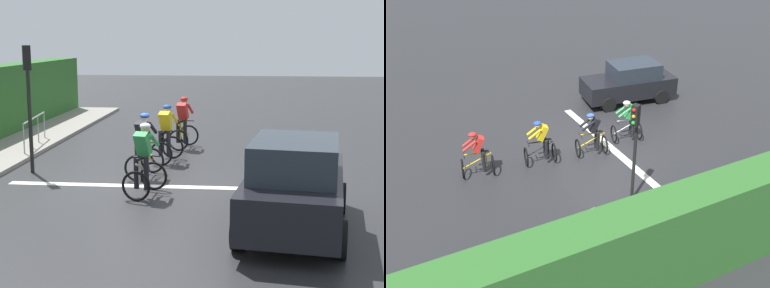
% 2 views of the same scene
% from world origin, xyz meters
% --- Properties ---
extents(ground_plane, '(80.00, 80.00, 0.00)m').
position_xyz_m(ground_plane, '(0.00, 0.00, 0.00)').
color(ground_plane, '#28282B').
extents(road_marking_stop_line, '(7.00, 0.30, 0.01)m').
position_xyz_m(road_marking_stop_line, '(0.00, -0.14, 0.00)').
color(road_marking_stop_line, silver).
rests_on(road_marking_stop_line, ground).
extents(cyclist_lead, '(0.91, 1.21, 1.66)m').
position_xyz_m(cyclist_lead, '(0.25, 4.80, 0.80)').
color(cyclist_lead, black).
rests_on(cyclist_lead, ground).
extents(cyclist_second, '(0.87, 1.19, 1.66)m').
position_xyz_m(cyclist_second, '(0.02, 2.60, 0.80)').
color(cyclist_second, black).
rests_on(cyclist_second, ground).
extents(cyclist_mid, '(0.90, 1.20, 1.66)m').
position_xyz_m(cyclist_mid, '(-0.29, 0.71, 0.80)').
color(cyclist_mid, black).
rests_on(cyclist_mid, ground).
extents(cyclist_fourth, '(0.90, 1.20, 1.66)m').
position_xyz_m(cyclist_fourth, '(0.02, -1.00, 0.80)').
color(cyclist_fourth, black).
rests_on(cyclist_fourth, ground).
extents(car_black, '(2.33, 4.30, 1.76)m').
position_xyz_m(car_black, '(3.22, -3.14, 0.87)').
color(car_black, black).
rests_on(car_black, ground).
extents(traffic_light_near_crossing, '(0.27, 0.29, 3.34)m').
position_xyz_m(traffic_light_near_crossing, '(-3.38, 1.05, 2.22)').
color(traffic_light_near_crossing, black).
rests_on(traffic_light_near_crossing, ground).
extents(pedestrian_railing_kerbside, '(0.41, 2.82, 1.03)m').
position_xyz_m(pedestrian_railing_kerbside, '(-4.49, 4.28, 0.76)').
color(pedestrian_railing_kerbside, '#999EA3').
rests_on(pedestrian_railing_kerbside, ground).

